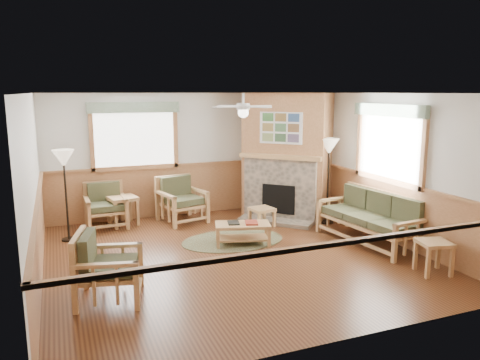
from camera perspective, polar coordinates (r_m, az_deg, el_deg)
name	(u,v)px	position (r m, az deg, el deg)	size (l,w,h in m)	color
floor	(233,256)	(8.00, -0.83, -9.24)	(6.00, 6.00, 0.01)	#522C16
ceiling	(233,93)	(7.52, -0.89, 10.54)	(6.00, 6.00, 0.01)	white
wall_back	(185,154)	(10.47, -6.70, 3.11)	(6.00, 0.02, 2.70)	silver
wall_front	(334,225)	(5.02, 11.43, -5.39)	(6.00, 0.02, 2.70)	silver
wall_left	(33,191)	(7.17, -23.89, -1.26)	(0.02, 6.00, 2.70)	silver
wall_right	(383,166)	(9.13, 17.05, 1.59)	(0.02, 6.00, 2.70)	silver
wainscot	(233,224)	(7.82, -0.84, -5.41)	(6.00, 6.00, 1.10)	#9F6941
fireplace	(287,155)	(10.32, 5.78, 3.02)	(2.20, 2.20, 2.70)	#9F6941
window_back	(133,101)	(10.11, -12.90, 9.36)	(1.90, 0.16, 1.50)	white
window_right	(392,103)	(8.85, 18.08, 8.95)	(0.16, 1.90, 1.50)	white
ceiling_fan	(243,96)	(7.90, 0.40, 10.26)	(1.24, 1.24, 0.36)	white
sofa	(369,218)	(8.84, 15.47, -4.48)	(0.83, 2.02, 0.93)	tan
armchair_back_left	(106,206)	(9.88, -16.02, -3.02)	(0.80, 0.80, 0.89)	tan
armchair_back_right	(182,200)	(9.95, -7.08, -2.41)	(0.85, 0.85, 0.95)	tan
armchair_left	(109,266)	(6.50, -15.66, -10.08)	(0.82, 0.82, 0.92)	tan
coffee_table	(243,234)	(8.49, 0.33, -6.60)	(0.98, 0.49, 0.39)	tan
end_table_chairs	(123,211)	(9.95, -14.06, -3.68)	(0.54, 0.52, 0.61)	tan
end_table_sofa	(433,257)	(7.76, 22.50, -8.70)	(0.45, 0.44, 0.51)	tan
footstool	(262,217)	(9.66, 2.69, -4.50)	(0.44, 0.44, 0.38)	tan
braided_rug	(233,240)	(8.76, -0.88, -7.36)	(1.93, 1.93, 0.01)	brown
floor_lamp_left	(66,196)	(9.13, -20.44, -1.78)	(0.39, 0.39, 1.71)	black
floor_lamp_right	(328,181)	(9.88, 10.68, -0.13)	(0.41, 0.41, 1.79)	black
book_red	(251,222)	(8.44, 1.41, -5.12)	(0.22, 0.30, 0.03)	maroon
book_dark	(234,222)	(8.44, -0.79, -5.15)	(0.20, 0.27, 0.03)	black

